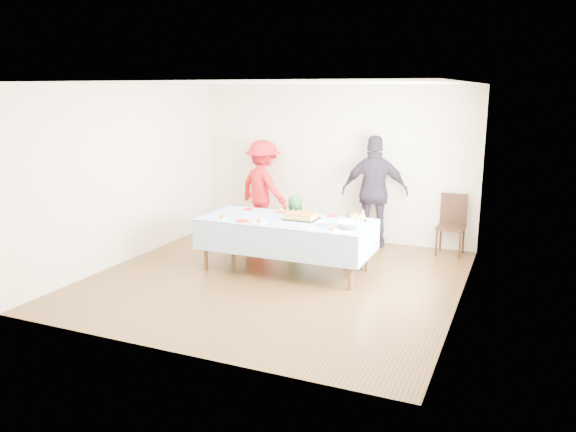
{
  "coord_description": "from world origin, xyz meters",
  "views": [
    {
      "loc": [
        3.16,
        -6.88,
        2.62
      ],
      "look_at": [
        0.06,
        0.3,
        0.85
      ],
      "focal_mm": 35.0,
      "sensor_mm": 36.0,
      "label": 1
    }
  ],
  "objects_px": {
    "adult_left": "(263,188)",
    "party_table": "(286,223)",
    "birthday_cake": "(301,217)",
    "dining_chair": "(452,221)"
  },
  "relations": [
    {
      "from": "birthday_cake",
      "to": "dining_chair",
      "type": "xyz_separation_m",
      "value": [
        1.91,
        1.8,
        -0.28
      ]
    },
    {
      "from": "party_table",
      "to": "dining_chair",
      "type": "distance_m",
      "value": 2.84
    },
    {
      "from": "party_table",
      "to": "adult_left",
      "type": "distance_m",
      "value": 2.2
    },
    {
      "from": "party_table",
      "to": "adult_left",
      "type": "relative_size",
      "value": 1.44
    },
    {
      "from": "birthday_cake",
      "to": "dining_chair",
      "type": "distance_m",
      "value": 2.64
    },
    {
      "from": "birthday_cake",
      "to": "dining_chair",
      "type": "bearing_deg",
      "value": 43.35
    },
    {
      "from": "birthday_cake",
      "to": "adult_left",
      "type": "relative_size",
      "value": 0.28
    },
    {
      "from": "birthday_cake",
      "to": "adult_left",
      "type": "distance_m",
      "value": 2.25
    },
    {
      "from": "adult_left",
      "to": "party_table",
      "type": "bearing_deg",
      "value": 148.13
    },
    {
      "from": "party_table",
      "to": "dining_chair",
      "type": "xyz_separation_m",
      "value": [
        2.11,
        1.89,
        -0.18
      ]
    }
  ]
}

